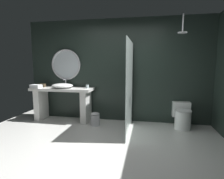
# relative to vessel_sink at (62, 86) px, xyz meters

# --- Properties ---
(ground_plane) EXTENTS (5.76, 5.76, 0.00)m
(ground_plane) POSITION_rel_vessel_sink_xyz_m (1.37, -1.52, -0.93)
(ground_plane) COLOR silver
(back_wall_panel) EXTENTS (4.80, 0.10, 2.60)m
(back_wall_panel) POSITION_rel_vessel_sink_xyz_m (1.37, 0.38, 0.37)
(back_wall_panel) COLOR #1E2823
(back_wall_panel) RESTS_ON ground_plane
(vanity_counter) EXTENTS (1.59, 0.55, 0.87)m
(vanity_counter) POSITION_rel_vessel_sink_xyz_m (-0.02, 0.04, -0.38)
(vanity_counter) COLOR silver
(vanity_counter) RESTS_ON ground_plane
(vessel_sink) EXTENTS (0.55, 0.45, 0.21)m
(vessel_sink) POSITION_rel_vessel_sink_xyz_m (0.00, 0.00, 0.00)
(vessel_sink) COLOR white
(vessel_sink) RESTS_ON vanity_counter
(tumbler_cup) EXTENTS (0.08, 0.08, 0.09)m
(tumbler_cup) POSITION_rel_vessel_sink_xyz_m (0.64, 0.07, -0.02)
(tumbler_cup) COLOR silver
(tumbler_cup) RESTS_ON vanity_counter
(tissue_box) EXTENTS (0.16, 0.12, 0.09)m
(tissue_box) POSITION_rel_vessel_sink_xyz_m (-0.61, 0.07, -0.02)
(tissue_box) COLOR #3D3323
(tissue_box) RESTS_ON vanity_counter
(round_wall_mirror) EXTENTS (0.82, 0.05, 0.82)m
(round_wall_mirror) POSITION_rel_vessel_sink_xyz_m (-0.02, 0.29, 0.53)
(round_wall_mirror) COLOR #B7B7BC
(shower_glass_panel) EXTENTS (0.02, 1.40, 1.97)m
(shower_glass_panel) POSITION_rel_vessel_sink_xyz_m (1.76, -0.37, 0.06)
(shower_glass_panel) COLOR silver
(shower_glass_panel) RESTS_ON ground_plane
(rain_shower_head) EXTENTS (0.19, 0.19, 0.39)m
(rain_shower_head) POSITION_rel_vessel_sink_xyz_m (2.82, -0.19, 1.24)
(rain_shower_head) COLOR #B7B7BC
(toilet) EXTENTS (0.41, 0.56, 0.58)m
(toilet) POSITION_rel_vessel_sink_xyz_m (2.95, 0.05, -0.65)
(toilet) COLOR white
(toilet) RESTS_ON ground_plane
(waste_bin) EXTENTS (0.21, 0.21, 0.32)m
(waste_bin) POSITION_rel_vessel_sink_xyz_m (0.92, -0.19, -0.77)
(waste_bin) COLOR #B7B7BC
(waste_bin) RESTS_ON ground_plane
(folded_hand_towel) EXTENTS (0.29, 0.21, 0.09)m
(folded_hand_towel) POSITION_rel_vessel_sink_xyz_m (-0.66, -0.14, -0.02)
(folded_hand_towel) COLOR white
(folded_hand_towel) RESTS_ON vanity_counter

